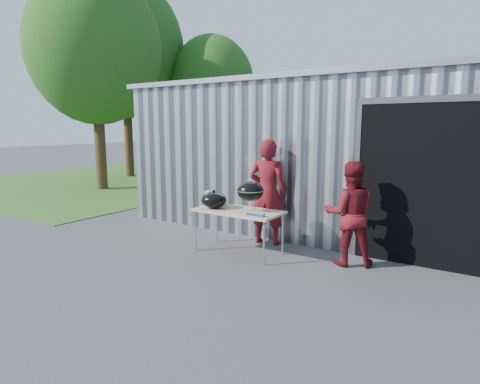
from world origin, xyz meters
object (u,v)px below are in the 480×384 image
Objects in this scene: folding_table at (238,212)px; person_bystander at (349,214)px; person_cook at (267,192)px.

person_bystander reaches higher than folding_table.
person_bystander is at bearing 157.06° from person_cook.
person_bystander is (1.77, 0.46, 0.11)m from folding_table.
folding_table is 1.83m from person_bystander.
folding_table is at bearing -11.87° from person_bystander.
person_cook is at bearing 80.16° from folding_table.
folding_table is 0.92× the size of person_bystander.
person_cook is 1.67m from person_bystander.
person_cook is 1.19× the size of person_bystander.
person_bystander is (1.64, -0.30, -0.15)m from person_cook.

